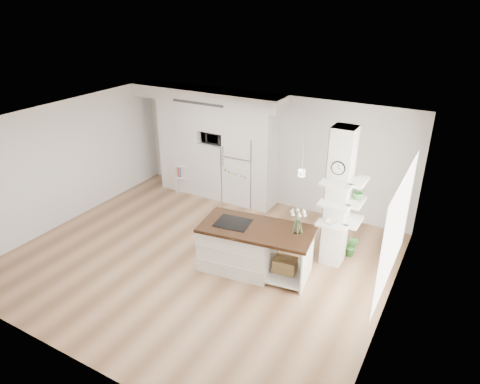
% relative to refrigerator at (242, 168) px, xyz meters
% --- Properties ---
extents(floor, '(7.00, 6.00, 0.01)m').
position_rel_refrigerator_xyz_m(floor, '(0.53, -2.68, -0.88)').
color(floor, tan).
rests_on(floor, ground).
extents(room, '(7.04, 6.04, 2.72)m').
position_rel_refrigerator_xyz_m(room, '(0.53, -2.68, 0.98)').
color(room, white).
rests_on(room, ground).
extents(cabinet_wall, '(4.00, 0.71, 2.70)m').
position_rel_refrigerator_xyz_m(cabinet_wall, '(-0.92, -0.01, 0.63)').
color(cabinet_wall, white).
rests_on(cabinet_wall, floor).
extents(refrigerator, '(0.78, 0.69, 1.75)m').
position_rel_refrigerator_xyz_m(refrigerator, '(0.00, 0.00, 0.00)').
color(refrigerator, white).
rests_on(refrigerator, floor).
extents(column, '(0.69, 0.90, 2.70)m').
position_rel_refrigerator_xyz_m(column, '(2.90, -1.55, 0.48)').
color(column, silver).
rests_on(column, floor).
extents(window, '(0.00, 2.40, 2.40)m').
position_rel_refrigerator_xyz_m(window, '(4.00, -2.38, 0.62)').
color(window, white).
rests_on(window, room).
extents(pendant_light, '(0.12, 0.12, 0.10)m').
position_rel_refrigerator_xyz_m(pendant_light, '(2.23, -2.53, 1.24)').
color(pendant_light, white).
rests_on(pendant_light, room).
extents(kitchen_island, '(2.16, 1.24, 1.49)m').
position_rel_refrigerator_xyz_m(kitchen_island, '(1.45, -2.52, -0.39)').
color(kitchen_island, white).
rests_on(kitchen_island, floor).
extents(bookshelf, '(0.74, 0.60, 0.76)m').
position_rel_refrigerator_xyz_m(bookshelf, '(-1.47, -0.17, -0.54)').
color(bookshelf, white).
rests_on(bookshelf, floor).
extents(floor_plant_a, '(0.30, 0.26, 0.47)m').
position_rel_refrigerator_xyz_m(floor_plant_a, '(3.11, -1.15, -0.64)').
color(floor_plant_a, '#347E32').
rests_on(floor_plant_a, floor).
extents(floor_plant_b, '(0.26, 0.26, 0.46)m').
position_rel_refrigerator_xyz_m(floor_plant_b, '(2.63, -0.97, -0.65)').
color(floor_plant_b, '#347E32').
rests_on(floor_plant_b, floor).
extents(microwave, '(0.54, 0.37, 0.30)m').
position_rel_refrigerator_xyz_m(microwave, '(-0.75, -0.06, 0.69)').
color(microwave, '#2D2D2D').
rests_on(microwave, cabinet_wall).
extents(shelf_plant, '(0.27, 0.23, 0.30)m').
position_rel_refrigerator_xyz_m(shelf_plant, '(3.15, -1.38, 0.65)').
color(shelf_plant, '#347E32').
rests_on(shelf_plant, column).
extents(decor_bowl, '(0.22, 0.22, 0.05)m').
position_rel_refrigerator_xyz_m(decor_bowl, '(2.82, -1.78, 0.13)').
color(decor_bowl, white).
rests_on(decor_bowl, column).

